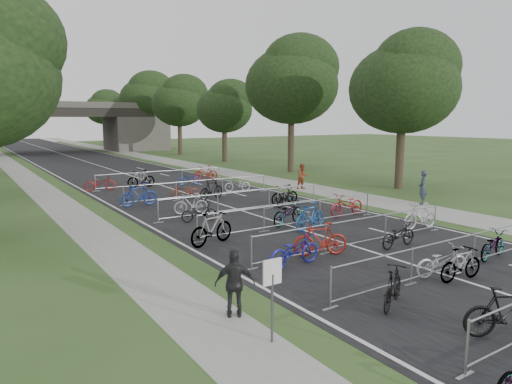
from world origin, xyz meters
TOP-DOWN VIEW (x-y plane):
  - road at (0.00, 50.00)m, footprint 11.00×140.00m
  - sidewalk_right at (8.00, 50.00)m, footprint 3.00×140.00m
  - sidewalk_left at (-7.50, 50.00)m, footprint 2.00×140.00m
  - lane_markings at (0.00, 50.00)m, footprint 0.12×140.00m
  - overpass_bridge at (0.00, 65.00)m, footprint 31.00×8.00m
  - park_sign at (-6.80, 3.00)m, footprint 0.45×0.06m
  - tree_right_0 at (13.11, 15.93)m, footprint 7.17×7.17m
  - tree_right_1 at (13.11, 27.93)m, footprint 8.18×8.18m
  - tree_right_2 at (13.11, 39.93)m, footprint 6.16×6.16m
  - tree_right_3 at (13.11, 51.93)m, footprint 7.17×7.17m
  - tree_right_4 at (13.11, 63.93)m, footprint 8.18×8.18m
  - tree_right_5 at (13.11, 75.93)m, footprint 6.16×6.16m
  - tree_right_6 at (13.11, 87.93)m, footprint 7.17×7.17m
  - barrier_row_1 at (0.00, 3.60)m, footprint 9.70×0.08m
  - barrier_row_2 at (0.00, 7.20)m, footprint 9.70×0.08m
  - barrier_row_3 at (0.00, 11.00)m, footprint 9.70×0.08m
  - barrier_row_4 at (0.00, 15.00)m, footprint 9.70×0.08m
  - barrier_row_5 at (0.00, 20.00)m, footprint 9.70×0.08m
  - barrier_row_6 at (0.00, 26.00)m, footprint 9.70×0.08m
  - bike_1 at (-2.49, 0.41)m, footprint 1.88×1.45m
  - bike_4 at (-3.22, 2.84)m, footprint 1.75×1.22m
  - bike_5 at (-0.22, 3.54)m, footprint 1.88×1.06m
  - bike_6 at (-0.09, 3.00)m, footprint 1.70×0.65m
  - bike_7 at (2.80, 3.71)m, footprint 1.87×0.89m
  - bike_8 at (-3.30, 6.72)m, footprint 2.03×0.81m
  - bike_9 at (-1.85, 7.12)m, footprint 1.99×1.22m
  - bike_10 at (1.23, 6.33)m, footprint 1.83×0.72m
  - bike_11 at (4.30, 7.71)m, footprint 1.92×0.71m
  - bike_12 at (-4.30, 10.40)m, footprint 2.16×1.13m
  - bike_13 at (0.07, 11.46)m, footprint 2.19×1.29m
  - bike_14 at (0.26, 10.16)m, footprint 2.03×0.98m
  - bike_15 at (3.60, 11.36)m, footprint 2.16×0.83m
  - bike_16 at (-2.94, 14.21)m, footprint 1.76×0.85m
  - bike_17 at (-2.52, 15.96)m, footprint 1.79×0.78m
  - bike_18 at (2.63, 15.06)m, footprint 2.07×1.55m
  - bike_19 at (2.87, 15.43)m, footprint 1.83×0.56m
  - bike_20 at (-3.96, 19.44)m, footprint 2.05×0.58m
  - bike_21 at (-0.90, 20.25)m, footprint 1.79×0.81m
  - bike_22 at (0.26, 19.06)m, footprint 2.06×1.26m
  - bike_23 at (3.15, 20.92)m, footprint 1.80×1.05m
  - bike_24 at (-4.30, 25.94)m, footprint 2.07×0.98m
  - bike_25 at (-1.56, 25.92)m, footprint 2.06×0.78m
  - bike_26 at (1.76, 25.28)m, footprint 1.72×0.74m
  - bike_27 at (3.89, 26.89)m, footprint 1.98×0.84m
  - pedestrian_a at (9.20, 11.27)m, footprint 0.82×0.79m
  - pedestrian_b at (7.32, 19.34)m, footprint 0.86×0.68m
  - pedestrian_c at (-6.80, 4.52)m, footprint 1.03×0.81m

SIDE VIEW (x-z plane):
  - lane_markings at x=0.00m, z-range 0.00..0.00m
  - road at x=0.00m, z-range 0.00..0.01m
  - sidewalk_right at x=8.00m, z-range 0.00..0.01m
  - sidewalk_left at x=-7.50m, z-range 0.00..0.01m
  - bike_26 at x=1.76m, z-range 0.00..0.88m
  - bike_16 at x=-2.94m, z-range 0.00..0.89m
  - bike_23 at x=3.15m, z-range 0.00..0.89m
  - bike_21 at x=-0.90m, z-range 0.00..0.91m
  - bike_5 at x=-0.22m, z-range 0.00..0.94m
  - bike_7 at x=2.80m, z-range 0.00..0.94m
  - bike_10 at x=1.23m, z-range 0.00..0.95m
  - bike_6 at x=-0.09m, z-range 0.00..1.00m
  - bike_4 at x=-3.22m, z-range 0.00..1.03m
  - bike_17 at x=-2.52m, z-range 0.00..1.04m
  - bike_18 at x=2.63m, z-range 0.00..1.04m
  - bike_24 at x=-4.30m, z-range 0.00..1.05m
  - bike_8 at x=-3.30m, z-range 0.00..1.05m
  - bike_13 at x=0.07m, z-range 0.00..1.09m
  - barrier_row_1 at x=0.00m, z-range 0.00..1.10m
  - barrier_row_2 at x=0.00m, z-range 0.00..1.10m
  - barrier_row_3 at x=0.00m, z-range 0.00..1.10m
  - barrier_row_4 at x=0.00m, z-range 0.00..1.10m
  - barrier_row_5 at x=0.00m, z-range 0.00..1.10m
  - barrier_row_6 at x=0.00m, z-range 0.00..1.10m
  - bike_19 at x=2.87m, z-range 0.00..1.09m
  - bike_15 at x=3.60m, z-range 0.00..1.12m
  - bike_11 at x=4.30m, z-range 0.00..1.13m
  - bike_1 at x=-2.49m, z-range 0.00..1.13m
  - bike_27 at x=3.89m, z-range 0.00..1.15m
  - bike_9 at x=-1.85m, z-range 0.00..1.16m
  - bike_14 at x=0.26m, z-range 0.00..1.18m
  - bike_22 at x=0.26m, z-range 0.00..1.20m
  - bike_25 at x=-1.56m, z-range 0.00..1.21m
  - bike_20 at x=-3.96m, z-range 0.00..1.23m
  - bike_12 at x=-4.30m, z-range 0.00..1.25m
  - pedestrian_c at x=-6.80m, z-range 0.00..1.63m
  - pedestrian_b at x=7.32m, z-range 0.00..1.71m
  - pedestrian_a at x=9.20m, z-range 0.00..1.89m
  - park_sign at x=-6.80m, z-range 0.36..2.18m
  - overpass_bridge at x=0.00m, z-range 0.01..7.06m
  - tree_right_2 at x=13.11m, z-range 1.25..10.64m
  - tree_right_5 at x=13.11m, z-range 1.25..10.64m
  - tree_right_0 at x=13.11m, z-range 1.46..12.39m
  - tree_right_3 at x=13.11m, z-range 1.46..12.39m
  - tree_right_6 at x=13.11m, z-range 1.46..12.39m
  - tree_right_1 at x=13.11m, z-range 1.67..14.13m
  - tree_right_4 at x=13.11m, z-range 1.67..14.13m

